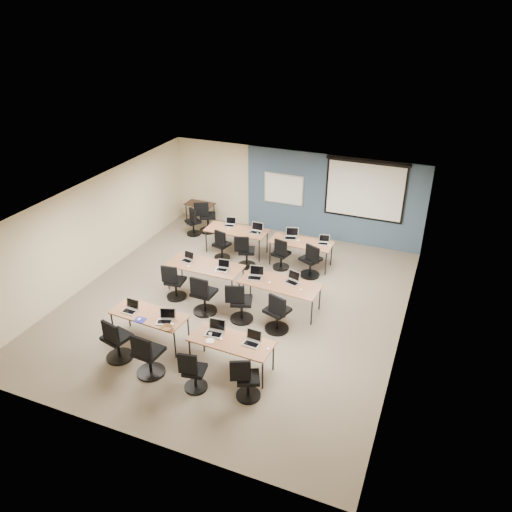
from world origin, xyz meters
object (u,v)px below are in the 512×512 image
at_px(training_table_front_right, 231,342).
at_px(laptop_5, 223,267).
at_px(laptop_9, 256,230).
at_px(laptop_10, 291,235).
at_px(task_chair_9, 245,254).
at_px(laptop_1, 166,318).
at_px(training_table_front_left, 149,316).
at_px(task_chair_4, 174,284).
at_px(laptop_4, 188,258).
at_px(task_chair_1, 148,358).
at_px(laptop_2, 215,330).
at_px(task_chair_10, 281,256).
at_px(spare_chair_b, 193,224).
at_px(laptop_8, 230,224).
at_px(task_chair_5, 203,298).
at_px(spare_chair_a, 206,219).
at_px(utility_table, 200,206).
at_px(task_chair_2, 193,374).
at_px(task_chair_6, 240,305).
at_px(laptop_0, 131,308).
at_px(task_chair_3, 246,382).
at_px(task_chair_8, 221,247).
at_px(laptop_3, 252,340).
at_px(training_table_back_right, 301,243).
at_px(whiteboard, 284,189).
at_px(training_table_back_left, 236,231).
at_px(laptop_6, 256,275).
at_px(training_table_mid_right, 280,285).
at_px(laptop_11, 323,241).
at_px(training_table_mid_left, 205,267).
at_px(task_chair_7, 277,315).
at_px(task_chair_11, 311,263).

relative_size(training_table_front_right, laptop_5, 5.53).
height_order(laptop_9, laptop_10, laptop_10).
bearing_deg(task_chair_9, laptop_1, -111.49).
height_order(training_table_front_left, laptop_5, laptop_5).
bearing_deg(task_chair_4, laptop_4, 81.83).
height_order(task_chair_1, laptop_2, task_chair_1).
distance_m(laptop_1, task_chair_10, 4.40).
distance_m(training_table_front_left, spare_chair_b, 5.49).
xyz_separation_m(laptop_4, laptop_8, (0.09, 2.40, 0.00)).
distance_m(training_table_front_left, task_chair_5, 1.55).
bearing_deg(laptop_8, laptop_10, -15.05).
bearing_deg(spare_chair_a, task_chair_10, -51.83).
distance_m(task_chair_4, spare_chair_a, 3.99).
relative_size(task_chair_5, utility_table, 1.12).
distance_m(task_chair_2, task_chair_6, 2.46).
distance_m(laptop_0, task_chair_10, 4.67).
relative_size(task_chair_3, spare_chair_b, 1.02).
bearing_deg(task_chair_8, task_chair_10, 17.81).
height_order(laptop_3, task_chair_3, laptop_3).
relative_size(training_table_back_right, laptop_2, 4.82).
distance_m(whiteboard, task_chair_9, 2.80).
relative_size(training_table_back_left, spare_chair_b, 1.91).
height_order(task_chair_8, spare_chair_a, spare_chair_a).
bearing_deg(training_table_back_left, laptop_10, 2.41).
relative_size(laptop_9, spare_chair_a, 0.34).
relative_size(laptop_5, task_chair_9, 0.31).
distance_m(laptop_8, laptop_9, 0.91).
relative_size(training_table_front_right, task_chair_6, 1.66).
height_order(whiteboard, laptop_2, whiteboard).
bearing_deg(task_chair_2, laptop_6, 80.56).
relative_size(laptop_4, laptop_6, 0.84).
xyz_separation_m(training_table_mid_right, task_chair_5, (-1.62, -0.86, -0.25)).
distance_m(training_table_front_left, utility_table, 6.30).
xyz_separation_m(laptop_4, laptop_11, (2.99, 2.29, -0.00)).
bearing_deg(training_table_mid_left, training_table_mid_right, -2.62).
bearing_deg(laptop_1, spare_chair_b, 94.49).
bearing_deg(task_chair_10, task_chair_7, -59.03).
xyz_separation_m(whiteboard, task_chair_11, (1.66, -2.44, -1.03)).
distance_m(training_table_mid_left, task_chair_4, 0.90).
relative_size(training_table_front_right, training_table_back_left, 0.94).
bearing_deg(laptop_9, task_chair_6, -74.74).
bearing_deg(laptop_2, whiteboard, 92.66).
bearing_deg(training_table_back_right, task_chair_11, -49.90).
relative_size(task_chair_5, laptop_8, 3.39).
bearing_deg(task_chair_10, task_chair_9, -152.09).
height_order(training_table_front_right, training_table_mid_left, same).
relative_size(task_chair_3, task_chair_4, 0.98).
bearing_deg(task_chair_9, task_chair_11, -15.33).
distance_m(laptop_2, spare_chair_b, 6.26).
xyz_separation_m(training_table_front_left, laptop_9, (0.59, 4.71, 0.12)).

